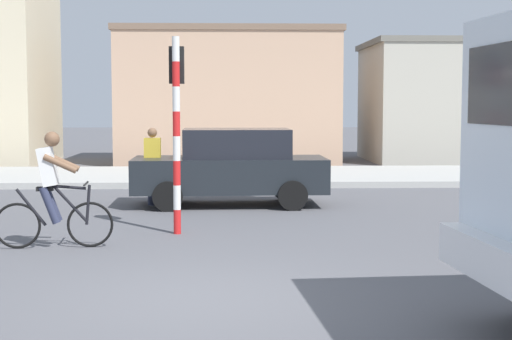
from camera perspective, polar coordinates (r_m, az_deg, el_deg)
name	(u,v)px	position (r m, az deg, el deg)	size (l,w,h in m)	color
ground_plane	(208,300)	(8.53, -3.54, -9.54)	(120.00, 120.00, 0.00)	#56565B
sidewalk_far	(221,176)	(21.79, -2.63, -0.45)	(80.00, 5.00, 0.16)	#ADADA8
cyclist	(52,190)	(11.72, -14.80, -1.43)	(1.73, 0.50, 1.72)	black
traffic_light_pole	(177,107)	(12.64, -5.88, 4.63)	(0.24, 0.43, 3.20)	red
car_red_near	(231,166)	(16.11, -1.82, 0.26)	(4.03, 1.94, 1.60)	#1E2328
pedestrian_near_kerb	(153,165)	(16.30, -7.64, 0.38)	(0.34, 0.22, 1.62)	#2D334C
building_mid_block	(228,97)	(27.96, -2.07, 5.43)	(7.73, 5.21, 4.72)	tan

